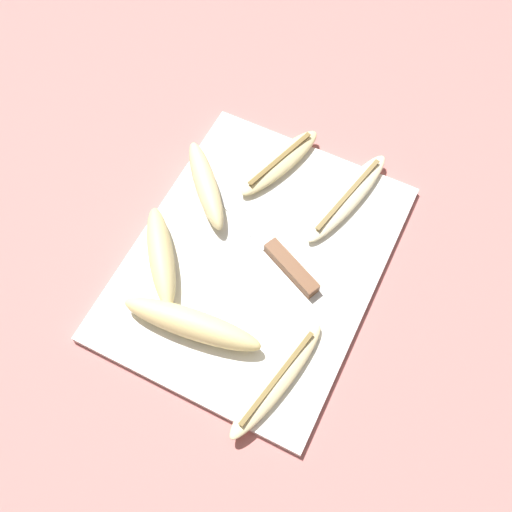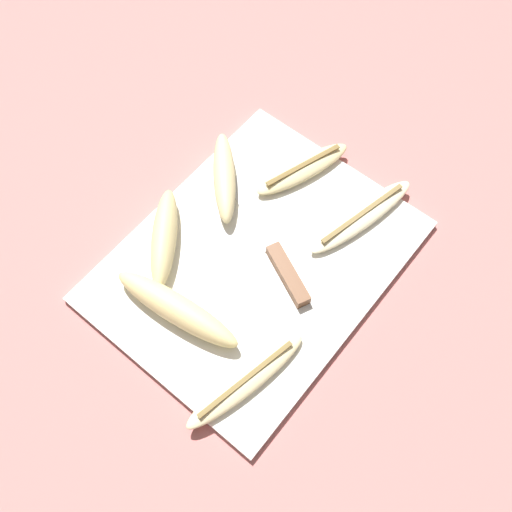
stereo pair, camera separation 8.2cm
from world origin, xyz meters
The scene contains 9 objects.
ground_plane centered at (0.00, 0.00, 0.00)m, with size 4.00×4.00×0.00m, color #B76B66.
cutting_board centered at (0.00, 0.00, 0.01)m, with size 0.42×0.33×0.01m.
knife centered at (0.02, -0.03, 0.02)m, with size 0.11×0.22×0.02m.
banana_golden_short centered at (-0.13, 0.03, 0.03)m, with size 0.06×0.19×0.04m.
banana_soft_right centered at (-0.14, -0.10, 0.02)m, with size 0.19×0.07×0.02m.
banana_pale_long centered at (0.15, -0.08, 0.02)m, with size 0.19×0.08×0.02m.
banana_spotted_left centered at (-0.06, 0.11, 0.03)m, with size 0.14×0.12×0.04m.
banana_mellow_near centered at (0.16, 0.04, 0.02)m, with size 0.16×0.09×0.02m.
banana_ripe_center centered at (0.07, 0.11, 0.03)m, with size 0.13×0.13×0.04m.
Camera 1 is at (-0.33, -0.16, 0.76)m, focal length 42.00 mm.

